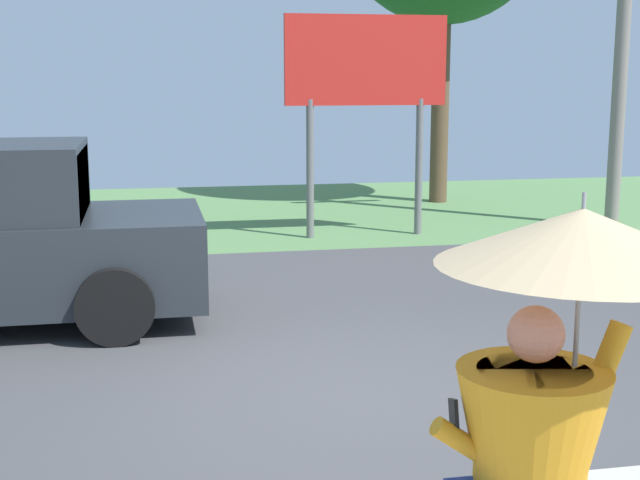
# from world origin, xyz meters

# --- Properties ---
(ground_plane) EXTENTS (40.00, 22.00, 0.20)m
(ground_plane) POSITION_xyz_m (0.00, 2.95, -0.05)
(ground_plane) COLOR #424244
(monk_pedestrian) EXTENTS (1.13, 1.11, 2.13)m
(monk_pedestrian) POSITION_xyz_m (-0.13, -3.66, 1.15)
(monk_pedestrian) COLOR orange
(monk_pedestrian) RESTS_ON ground_plane
(roadside_billboard) EXTENTS (2.60, 0.12, 3.50)m
(roadside_billboard) POSITION_xyz_m (1.85, 7.03, 2.55)
(roadside_billboard) COLOR slate
(roadside_billboard) RESTS_ON ground_plane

